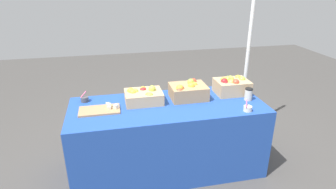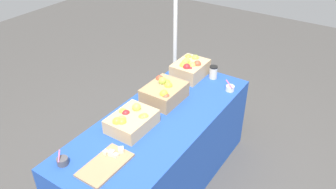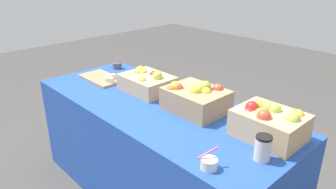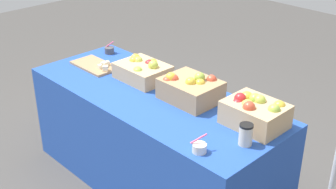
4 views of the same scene
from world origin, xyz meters
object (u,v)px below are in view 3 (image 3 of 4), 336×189
sample_bowl_mid (117,66)px  coffee_cup (263,148)px  apple_crate_left (269,122)px  sample_bowl_near (209,164)px  apple_crate_middle (195,98)px  apple_crate_right (147,82)px  cutting_board_front (103,78)px

sample_bowl_mid → coffee_cup: coffee_cup is taller
apple_crate_left → sample_bowl_near: 0.45m
apple_crate_left → sample_bowl_mid: bearing=176.3°
sample_bowl_near → apple_crate_left: bearing=86.0°
apple_crate_middle → apple_crate_right: bearing=-179.1°
apple_crate_middle → cutting_board_front: size_ratio=0.97×
apple_crate_middle → apple_crate_right: apple_crate_middle is taller
apple_crate_left → cutting_board_front: size_ratio=0.92×
apple_crate_left → coffee_cup: bearing=-65.7°
apple_crate_left → apple_crate_right: bearing=-177.6°
sample_bowl_near → coffee_cup: coffee_cup is taller
sample_bowl_mid → cutting_board_front: bearing=-58.1°
sample_bowl_near → apple_crate_right: bearing=156.3°
apple_crate_middle → sample_bowl_near: (0.46, -0.41, -0.05)m
sample_bowl_near → sample_bowl_mid: 1.59m
cutting_board_front → sample_bowl_mid: 0.30m
cutting_board_front → coffee_cup: 1.46m
apple_crate_left → sample_bowl_near: bearing=-94.0°
sample_bowl_mid → sample_bowl_near: bearing=-19.9°
apple_crate_left → sample_bowl_near: apple_crate_left is taller
apple_crate_left → coffee_cup: 0.23m
apple_crate_left → apple_crate_middle: size_ratio=0.95×
apple_crate_left → sample_bowl_near: size_ratio=3.48×
apple_crate_right → cutting_board_front: bearing=-164.7°
cutting_board_front → sample_bowl_near: sample_bowl_near is taller
apple_crate_right → sample_bowl_mid: bearing=166.5°
cutting_board_front → coffee_cup: size_ratio=2.98×
apple_crate_right → coffee_cup: size_ratio=2.90×
cutting_board_front → sample_bowl_mid: (-0.16, 0.25, 0.02)m
apple_crate_middle → apple_crate_right: (-0.46, -0.01, -0.01)m
cutting_board_front → coffee_cup: (1.46, -0.05, 0.05)m
apple_crate_right → sample_bowl_mid: 0.59m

